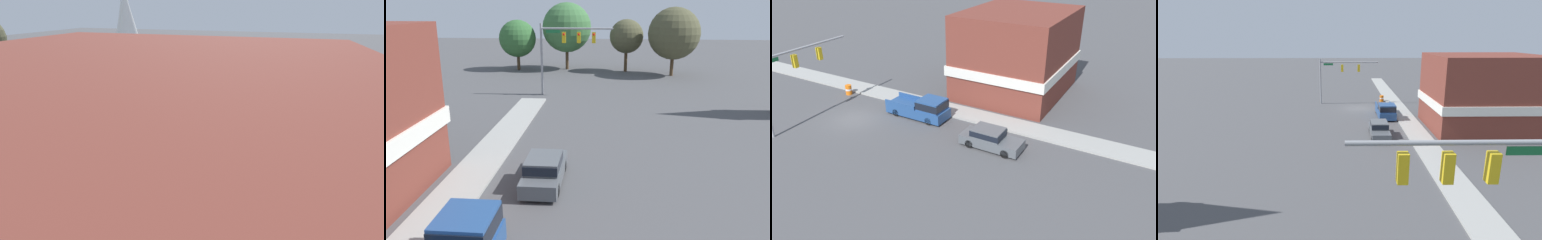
{
  "view_description": "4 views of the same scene",
  "coord_description": "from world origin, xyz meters",
  "views": [
    {
      "loc": [
        -16.09,
        7.05,
        8.84
      ],
      "look_at": [
        -1.13,
        11.52,
        2.05
      ],
      "focal_mm": 24.0,
      "sensor_mm": 36.0,
      "label": 1
    },
    {
      "loc": [
        1.51,
        -4.95,
        8.79
      ],
      "look_at": [
        -0.01,
        13.49,
        3.11
      ],
      "focal_mm": 35.0,
      "sensor_mm": 36.0,
      "label": 2
    },
    {
      "loc": [
        20.34,
        22.71,
        14.45
      ],
      "look_at": [
        -1.18,
        10.36,
        2.0
      ],
      "focal_mm": 35.0,
      "sensor_mm": 36.0,
      "label": 3
    },
    {
      "loc": [
        1.84,
        41.29,
        9.92
      ],
      "look_at": [
        1.35,
        13.56,
        2.09
      ],
      "focal_mm": 28.0,
      "sensor_mm": 36.0,
      "label": 4
    }
  ],
  "objects": [
    {
      "name": "far_signal_assembly",
      "position": [
        -2.84,
        32.4,
        5.25
      ],
      "size": [
        7.21,
        0.49,
        7.14
      ],
      "color": "gray",
      "rests_on": "ground"
    },
    {
      "name": "corner_brick_building",
      "position": [
        -12.99,
        9.56,
        3.91
      ],
      "size": [
        11.48,
        9.61,
        8.02
      ],
      "color": "brown",
      "rests_on": "ground"
    },
    {
      "name": "car_lead",
      "position": [
        -1.64,
        12.36,
        0.8
      ],
      "size": [
        1.82,
        4.66,
        1.54
      ],
      "color": "black",
      "rests_on": "ground"
    },
    {
      "name": "ground_plane",
      "position": [
        0.0,
        0.0,
        0.0
      ],
      "size": [
        200.0,
        200.0,
        0.0
      ],
      "primitive_type": "plane",
      "color": "#4C4C4F"
    },
    {
      "name": "sidewalk_curb",
      "position": [
        -5.7,
        0.0,
        0.07
      ],
      "size": [
        2.4,
        60.0,
        0.14
      ],
      "color": "#9E9E99",
      "rests_on": "ground"
    },
    {
      "name": "construction_barrel",
      "position": [
        -3.9,
        -4.42,
        0.49
      ],
      "size": [
        0.63,
        0.63,
        0.97
      ],
      "color": "orange",
      "rests_on": "ground"
    },
    {
      "name": "near_signal_assembly",
      "position": [
        2.69,
        -3.21,
        4.89
      ],
      "size": [
        8.62,
        0.49,
        6.68
      ],
      "color": "gray",
      "rests_on": "ground"
    },
    {
      "name": "pickup_truck_parked",
      "position": [
        -3.29,
        5.07,
        0.94
      ],
      "size": [
        2.03,
        5.55,
        1.92
      ],
      "color": "black",
      "rests_on": "ground"
    }
  ]
}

